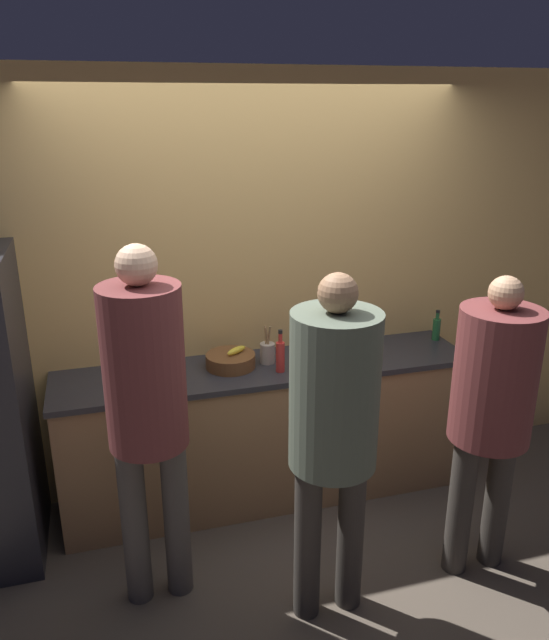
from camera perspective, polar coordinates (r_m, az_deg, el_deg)
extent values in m
plane|color=#4C4238|center=(3.97, 0.55, -17.94)|extent=(14.00, 14.00, 0.00)
cube|color=#E0B266|center=(3.90, -1.93, 2.90)|extent=(5.20, 0.06, 2.60)
cube|color=#9E754C|center=(3.99, -0.79, -10.23)|extent=(2.49, 0.55, 0.87)
cube|color=#28282D|center=(3.79, -0.82, -4.29)|extent=(2.52, 0.58, 0.03)
cylinder|color=#4C4742|center=(3.30, -12.66, -17.75)|extent=(0.13, 0.13, 0.88)
cylinder|color=#4C4742|center=(3.31, -8.95, -17.35)|extent=(0.13, 0.13, 0.88)
cylinder|color=brown|center=(2.88, -11.83, -4.29)|extent=(0.37, 0.37, 0.77)
sphere|color=#DBAD89|center=(2.73, -12.53, 4.94)|extent=(0.18, 0.18, 0.18)
cylinder|color=#38332D|center=(3.17, 3.03, -19.57)|extent=(0.13, 0.13, 0.83)
cylinder|color=#38332D|center=(3.23, 6.97, -18.77)|extent=(0.13, 0.13, 0.83)
cylinder|color=#515B4C|center=(2.78, 5.50, -6.48)|extent=(0.40, 0.40, 0.73)
sphere|color=#936B4C|center=(2.61, 5.82, 2.47)|extent=(0.17, 0.17, 0.17)
cylinder|color=#38332D|center=(3.56, 16.62, -16.01)|extent=(0.13, 0.13, 0.79)
cylinder|color=#38332D|center=(3.67, 19.67, -15.17)|extent=(0.13, 0.13, 0.79)
cylinder|color=brown|center=(3.26, 19.53, -4.84)|extent=(0.41, 0.41, 0.69)
sphere|color=tan|center=(3.11, 20.41, 2.34)|extent=(0.16, 0.16, 0.16)
cylinder|color=brown|center=(3.73, -4.04, -3.72)|extent=(0.30, 0.30, 0.08)
ellipsoid|color=yellow|center=(3.72, -3.50, -2.79)|extent=(0.15, 0.12, 0.04)
cylinder|color=#ADA393|center=(3.78, -0.65, -3.04)|extent=(0.09, 0.09, 0.12)
cylinder|color=#99754C|center=(3.74, -0.80, -1.90)|extent=(0.01, 0.04, 0.18)
cylinder|color=#99754C|center=(3.75, -0.56, -1.85)|extent=(0.03, 0.04, 0.18)
cylinder|color=#99754C|center=(3.74, -0.62, -1.93)|extent=(0.04, 0.01, 0.18)
cylinder|color=#236033|center=(4.27, 14.58, -0.84)|extent=(0.05, 0.05, 0.14)
cylinder|color=#236033|center=(4.24, 14.69, 0.36)|extent=(0.02, 0.02, 0.05)
cylinder|color=black|center=(4.23, 14.72, 0.75)|extent=(0.03, 0.03, 0.02)
cylinder|color=red|center=(3.65, 0.53, -3.41)|extent=(0.05, 0.05, 0.18)
cylinder|color=red|center=(3.60, 0.54, -1.66)|extent=(0.02, 0.02, 0.06)
cylinder|color=black|center=(3.59, 0.54, -1.08)|extent=(0.03, 0.03, 0.02)
cylinder|color=#28282D|center=(3.48, -11.28, -5.82)|extent=(0.08, 0.08, 0.09)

